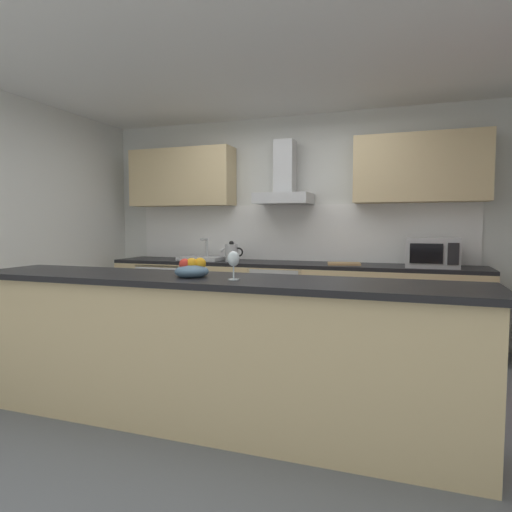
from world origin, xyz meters
TOP-DOWN VIEW (x-y plane):
  - ground at (0.00, 0.00)m, footprint 5.75×4.64m
  - ceiling at (0.00, 0.00)m, footprint 5.75×4.64m
  - wall_back at (0.00, 1.88)m, footprint 5.75×0.12m
  - wall_left at (-2.43, 0.00)m, footprint 0.12×4.64m
  - backsplash_tile at (0.00, 1.81)m, footprint 4.03×0.02m
  - counter_back at (0.00, 1.50)m, footprint 4.18×0.60m
  - counter_island at (0.08, -0.71)m, footprint 3.45×0.64m
  - upper_cabinets at (0.00, 1.65)m, footprint 4.12×0.32m
  - oven at (-0.06, 1.47)m, footprint 0.60×0.62m
  - refrigerator at (-1.50, 1.47)m, footprint 0.58×0.60m
  - microwave at (1.52, 1.45)m, footprint 0.50×0.38m
  - sink at (-1.04, 1.49)m, footprint 0.50×0.40m
  - kettle at (-0.64, 1.44)m, footprint 0.29×0.15m
  - range_hood at (-0.06, 1.60)m, footprint 0.62×0.45m
  - wine_glass at (0.29, -0.79)m, footprint 0.08×0.08m
  - fruit_bowl at (-0.02, -0.73)m, footprint 0.22×0.22m
  - chopping_board at (0.65, 1.45)m, footprint 0.38×0.28m

SIDE VIEW (x-z plane):
  - ground at x=0.00m, z-range -0.02..0.00m
  - refrigerator at x=-1.50m, z-range 0.00..0.85m
  - counter_back at x=0.00m, z-range 0.00..0.90m
  - oven at x=-0.06m, z-range 0.06..0.86m
  - counter_island at x=0.08m, z-range 0.01..1.00m
  - chopping_board at x=0.65m, z-range 0.90..0.92m
  - sink at x=-1.04m, z-range 0.80..1.06m
  - kettle at x=-0.64m, z-range 0.89..1.13m
  - fruit_bowl at x=-0.02m, z-range 0.97..1.10m
  - microwave at x=1.52m, z-range 0.90..1.20m
  - wine_glass at x=0.29m, z-range 1.02..1.20m
  - backsplash_tile at x=0.00m, z-range 0.90..1.56m
  - wall_back at x=0.00m, z-range 0.00..2.60m
  - wall_left at x=-2.43m, z-range 0.00..2.60m
  - range_hood at x=-0.06m, z-range 1.43..2.15m
  - upper_cabinets at x=0.00m, z-range 1.56..2.26m
  - ceiling at x=0.00m, z-range 2.60..2.62m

